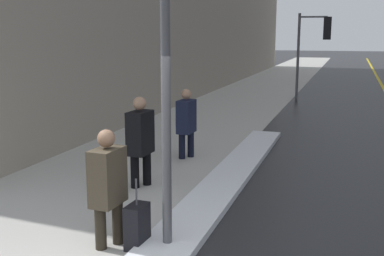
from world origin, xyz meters
name	(u,v)px	position (x,y,z in m)	size (l,w,h in m)	color
sidewalk_slab	(238,102)	(-2.00, 15.00, 0.01)	(4.00, 80.00, 0.01)	#B2AFA8
snow_bank_curb	(227,180)	(0.23, 4.19, 0.06)	(0.75, 9.10, 0.11)	white
traffic_light_near	(316,38)	(0.93, 16.00, 2.59)	(1.31, 0.37, 3.59)	#515156
pedestrian_in_glasses	(108,183)	(-0.55, 1.00, 0.88)	(0.33, 0.53, 1.58)	#2A241B
pedestrian_nearside	(140,138)	(-1.20, 3.46, 0.93)	(0.35, 0.56, 1.67)	black
pedestrian_with_shoulder_bag	(187,120)	(-1.09, 5.69, 0.87)	(0.33, 0.73, 1.57)	black
rolling_suitcase	(137,227)	(-0.18, 1.06, 0.30)	(0.24, 0.37, 0.95)	black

